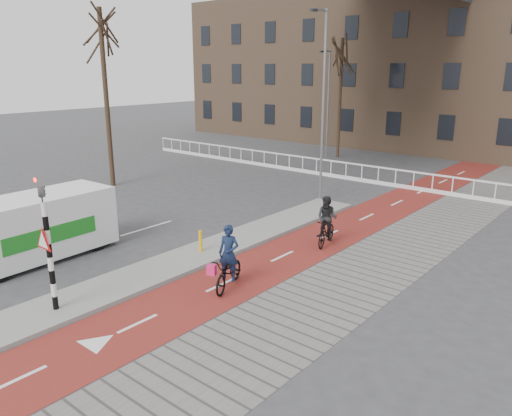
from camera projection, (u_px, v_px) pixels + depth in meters
The scene contains 15 objects.
ground at pixel (134, 294), 14.13m from camera, with size 120.00×120.00×0.00m, color #38383A.
bike_lane at pixel (355, 222), 20.58m from camera, with size 2.50×60.00×0.01m, color maroon.
sidewalk at pixel (421, 237), 18.85m from camera, with size 3.00×60.00×0.01m, color slate.
curb_island at pixel (215, 248), 17.49m from camera, with size 1.80×16.00×0.12m, color gray.
traffic_signal at pixel (47, 241), 12.46m from camera, with size 0.80×0.80×3.68m.
bollard at pixel (200, 241), 16.95m from camera, with size 0.12×0.12×0.74m, color #F5B00D.
cyclist_near at pixel (229, 267), 14.33m from camera, with size 1.24×1.91×1.89m.
cyclist_far at pixel (327, 225), 17.78m from camera, with size 0.87×1.71×1.79m.
van at pixel (36, 226), 16.42m from camera, with size 2.19×5.06×2.15m.
railing at pixel (316, 170), 29.68m from camera, with size 28.00×0.10×0.99m.
townhouse_row at pixel (452, 45), 37.47m from camera, with size 46.00×10.00×15.90m.
tree_left at pixel (106, 100), 25.84m from camera, with size 0.25×0.25×9.06m, color black.
tree_mid at pixel (340, 99), 34.46m from camera, with size 0.22×0.22×8.08m, color black.
streetlight_near at pixel (323, 109), 22.75m from camera, with size 0.12×0.12×8.64m, color slate.
streetlight_left at pixel (328, 105), 34.69m from camera, with size 0.12×0.12×7.31m, color slate.
Camera 1 is at (10.96, -7.69, 6.19)m, focal length 35.00 mm.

